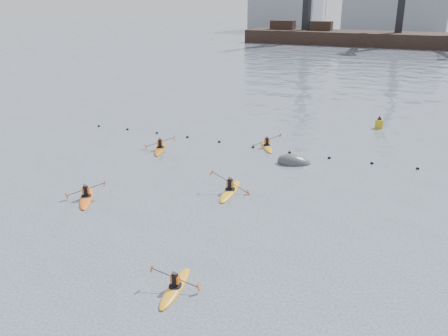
{
  "coord_description": "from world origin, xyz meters",
  "views": [
    {
      "loc": [
        10.57,
        -10.6,
        11.13
      ],
      "look_at": [
        1.06,
        10.23,
        2.8
      ],
      "focal_mm": 38.0,
      "sensor_mm": 36.0,
      "label": 1
    }
  ],
  "objects_px": {
    "kayaker_0": "(86,197)",
    "kayaker_3": "(230,190)",
    "nav_buoy": "(379,124)",
    "kayaker_5": "(267,146)",
    "mooring_buoy": "(294,163)",
    "kayaker_1": "(175,287)",
    "kayaker_2": "(160,148)"
  },
  "relations": [
    {
      "from": "kayaker_5",
      "to": "nav_buoy",
      "type": "distance_m",
      "value": 12.0
    },
    {
      "from": "kayaker_5",
      "to": "kayaker_3",
      "type": "bearing_deg",
      "value": -113.96
    },
    {
      "from": "kayaker_1",
      "to": "nav_buoy",
      "type": "relative_size",
      "value": 2.45
    },
    {
      "from": "kayaker_1",
      "to": "kayaker_2",
      "type": "xyz_separation_m",
      "value": [
        -10.33,
        15.56,
        0.01
      ]
    },
    {
      "from": "kayaker_1",
      "to": "nav_buoy",
      "type": "distance_m",
      "value": 29.42
    },
    {
      "from": "kayaker_2",
      "to": "nav_buoy",
      "type": "relative_size",
      "value": 2.75
    },
    {
      "from": "kayaker_2",
      "to": "kayaker_3",
      "type": "relative_size",
      "value": 0.95
    },
    {
      "from": "kayaker_5",
      "to": "nav_buoy",
      "type": "xyz_separation_m",
      "value": [
        7.18,
        9.61,
        0.29
      ]
    },
    {
      "from": "kayaker_0",
      "to": "mooring_buoy",
      "type": "height_order",
      "value": "kayaker_0"
    },
    {
      "from": "kayaker_3",
      "to": "kayaker_2",
      "type": "bearing_deg",
      "value": 139.05
    },
    {
      "from": "kayaker_0",
      "to": "nav_buoy",
      "type": "height_order",
      "value": "nav_buoy"
    },
    {
      "from": "kayaker_1",
      "to": "mooring_buoy",
      "type": "xyz_separation_m",
      "value": [
        -0.02,
        16.79,
        -0.09
      ]
    },
    {
      "from": "mooring_buoy",
      "to": "kayaker_2",
      "type": "bearing_deg",
      "value": -173.22
    },
    {
      "from": "kayaker_1",
      "to": "kayaker_3",
      "type": "bearing_deg",
      "value": 92.35
    },
    {
      "from": "kayaker_0",
      "to": "kayaker_3",
      "type": "relative_size",
      "value": 0.87
    },
    {
      "from": "kayaker_0",
      "to": "kayaker_1",
      "type": "height_order",
      "value": "kayaker_0"
    },
    {
      "from": "kayaker_1",
      "to": "kayaker_3",
      "type": "xyz_separation_m",
      "value": [
        -2.05,
        10.12,
        0.02
      ]
    },
    {
      "from": "kayaker_0",
      "to": "mooring_buoy",
      "type": "xyz_separation_m",
      "value": [
        9.25,
        11.06,
        -0.1
      ]
    },
    {
      "from": "mooring_buoy",
      "to": "nav_buoy",
      "type": "distance_m",
      "value": 13.02
    },
    {
      "from": "kayaker_2",
      "to": "kayaker_5",
      "type": "xyz_separation_m",
      "value": [
        7.25,
        3.96,
        -0.01
      ]
    },
    {
      "from": "kayaker_3",
      "to": "mooring_buoy",
      "type": "xyz_separation_m",
      "value": [
        2.03,
        6.67,
        -0.11
      ]
    },
    {
      "from": "kayaker_0",
      "to": "kayaker_2",
      "type": "xyz_separation_m",
      "value": [
        -1.06,
        9.84,
        0.0
      ]
    },
    {
      "from": "kayaker_2",
      "to": "kayaker_3",
      "type": "distance_m",
      "value": 9.91
    },
    {
      "from": "kayaker_1",
      "to": "kayaker_5",
      "type": "height_order",
      "value": "kayaker_5"
    },
    {
      "from": "kayaker_1",
      "to": "mooring_buoy",
      "type": "bearing_deg",
      "value": 80.95
    },
    {
      "from": "kayaker_0",
      "to": "nav_buoy",
      "type": "xyz_separation_m",
      "value": [
        13.37,
        23.41,
        0.28
      ]
    },
    {
      "from": "kayaker_3",
      "to": "nav_buoy",
      "type": "height_order",
      "value": "kayaker_3"
    },
    {
      "from": "kayaker_0",
      "to": "kayaker_1",
      "type": "relative_size",
      "value": 1.03
    },
    {
      "from": "kayaker_1",
      "to": "nav_buoy",
      "type": "xyz_separation_m",
      "value": [
        4.1,
        29.13,
        0.29
      ]
    },
    {
      "from": "kayaker_0",
      "to": "mooring_buoy",
      "type": "bearing_deg",
      "value": 16.33
    },
    {
      "from": "kayaker_3",
      "to": "kayaker_5",
      "type": "bearing_deg",
      "value": 88.64
    },
    {
      "from": "kayaker_2",
      "to": "mooring_buoy",
      "type": "xyz_separation_m",
      "value": [
        10.31,
        1.23,
        -0.11
      ]
    }
  ]
}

